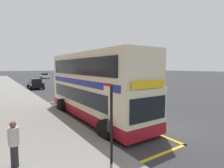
# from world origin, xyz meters

# --- Properties ---
(ground_plane) EXTENTS (260.00, 260.00, 0.00)m
(ground_plane) POSITION_xyz_m (0.00, 32.00, 0.00)
(ground_plane) COLOR #333335
(pavement_near) EXTENTS (6.00, 76.00, 0.14)m
(pavement_near) POSITION_xyz_m (-7.00, 32.00, 0.07)
(pavement_near) COLOR gray
(pavement_near) RESTS_ON ground
(double_decker_bus) EXTENTS (3.22, 10.39, 4.40)m
(double_decker_bus) POSITION_xyz_m (-2.46, 4.00, 2.06)
(double_decker_bus) COLOR beige
(double_decker_bus) RESTS_ON ground
(bus_bay_markings) EXTENTS (2.89, 13.37, 0.01)m
(bus_bay_markings) POSITION_xyz_m (-2.55, 4.40, 0.01)
(bus_bay_markings) COLOR gold
(bus_bay_markings) RESTS_ON ground
(bus_stop_sign) EXTENTS (0.09, 0.51, 2.79)m
(bus_stop_sign) POSITION_xyz_m (-4.90, -1.79, 1.77)
(bus_stop_sign) COLOR black
(bus_stop_sign) RESTS_ON pavement_near
(parked_car_white_behind) EXTENTS (2.09, 4.20, 1.62)m
(parked_car_white_behind) POSITION_xyz_m (4.52, 48.77, 0.80)
(parked_car_white_behind) COLOR silver
(parked_car_white_behind) RESTS_ON ground
(parked_car_black_ahead) EXTENTS (2.09, 4.20, 1.62)m
(parked_car_black_ahead) POSITION_xyz_m (-2.66, 23.49, 0.80)
(parked_car_black_ahead) COLOR black
(parked_car_black_ahead) RESTS_ON ground
(pedestrian_waiting_near_sign) EXTENTS (0.34, 0.34, 1.57)m
(pedestrian_waiting_near_sign) POSITION_xyz_m (-7.72, -0.25, 0.99)
(pedestrian_waiting_near_sign) COLOR #26262D
(pedestrian_waiting_near_sign) RESTS_ON pavement_near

